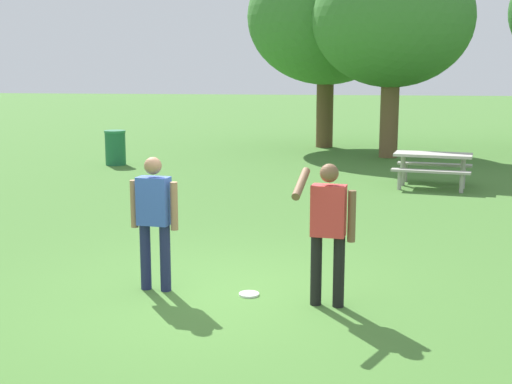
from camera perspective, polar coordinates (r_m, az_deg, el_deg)
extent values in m
plane|color=#447530|center=(8.39, -3.21, -8.44)|extent=(120.00, 120.00, 0.00)
cylinder|color=#1E234C|center=(8.56, -9.12, -5.29)|extent=(0.13, 0.13, 0.82)
cylinder|color=#1E234C|center=(8.46, -7.51, -5.44)|extent=(0.13, 0.13, 0.82)
cube|color=#3856B7|center=(8.35, -8.44, -0.73)|extent=(0.41, 0.27, 0.58)
sphere|color=#9E7051|center=(8.28, -8.52, 2.16)|extent=(0.21, 0.21, 0.21)
cylinder|color=#9E7051|center=(8.46, -10.04, -0.97)|extent=(0.09, 0.09, 0.58)
cylinder|color=#9E7051|center=(8.26, -6.78, -1.17)|extent=(0.09, 0.09, 0.58)
cylinder|color=black|center=(7.90, 6.86, -6.57)|extent=(0.13, 0.13, 0.82)
cylinder|color=black|center=(7.94, 4.99, -6.45)|extent=(0.13, 0.13, 0.82)
cube|color=#D83838|center=(7.74, 6.02, -1.54)|extent=(0.41, 0.27, 0.58)
sphere|color=brown|center=(7.67, 6.08, 1.57)|extent=(0.21, 0.21, 0.21)
cylinder|color=brown|center=(7.72, 7.91, -2.01)|extent=(0.09, 0.09, 0.58)
cylinder|color=brown|center=(7.46, 3.75, 0.71)|extent=(0.17, 0.58, 0.28)
cylinder|color=white|center=(8.34, -0.58, -8.44)|extent=(0.24, 0.24, 0.03)
cube|color=#B2ADA3|center=(16.09, 14.43, 3.01)|extent=(1.81, 1.06, 0.06)
cube|color=#A49F96|center=(15.55, 14.23, 1.66)|extent=(1.72, 0.56, 0.05)
cube|color=#A49F96|center=(16.70, 14.53, 2.23)|extent=(1.72, 0.56, 0.05)
cylinder|color=#A49F96|center=(16.19, 12.03, 1.78)|extent=(0.11, 0.11, 0.71)
cylinder|color=#A49F96|center=(15.65, 11.77, 0.95)|extent=(0.09, 0.09, 0.41)
cylinder|color=#A49F96|center=(16.79, 12.24, 1.56)|extent=(0.09, 0.09, 0.41)
cylinder|color=#A49F96|center=(16.11, 16.72, 1.53)|extent=(0.11, 0.11, 0.71)
cylinder|color=#A49F96|center=(15.56, 16.62, 0.68)|extent=(0.09, 0.09, 0.41)
cylinder|color=#A49F96|center=(16.70, 16.76, 1.31)|extent=(0.09, 0.09, 0.41)
cylinder|color=#1E663D|center=(19.57, -11.54, 3.52)|extent=(0.56, 0.56, 0.90)
cylinder|color=#287A4B|center=(19.52, -11.59, 4.92)|extent=(0.59, 0.59, 0.06)
cylinder|color=brown|center=(23.54, 5.71, 7.21)|extent=(0.57, 0.57, 2.88)
ellipsoid|color=#3D7A33|center=(23.56, 5.84, 14.21)|extent=(5.23, 5.23, 4.44)
cylinder|color=brown|center=(21.12, 10.97, 6.60)|extent=(0.55, 0.55, 2.79)
ellipsoid|color=#3D7A33|center=(21.12, 11.23, 13.90)|extent=(4.71, 4.71, 4.00)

